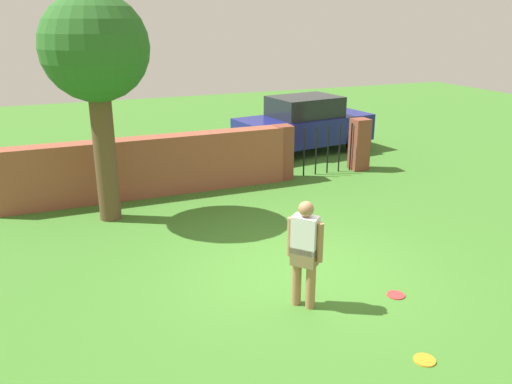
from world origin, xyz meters
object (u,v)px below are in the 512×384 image
car (304,125)px  frisbee_red (396,295)px  person (305,250)px  tree (95,54)px  frisbee_orange (425,360)px

car → frisbee_red: car is taller
person → frisbee_red: 1.71m
tree → frisbee_red: tree is taller
tree → car: (6.30, 3.44, -2.48)m
tree → frisbee_red: size_ratio=16.65×
car → frisbee_red: size_ratio=16.30×
person → tree: bearing=164.2°
tree → frisbee_red: bearing=-54.1°
frisbee_orange → car: bearing=71.0°
person → car: (4.17, 8.07, -0.04)m
car → frisbee_red: 8.84m
car → person: bearing=-125.6°
person → frisbee_orange: bearing=-15.9°
tree → frisbee_red: 6.93m
tree → frisbee_orange: tree is taller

